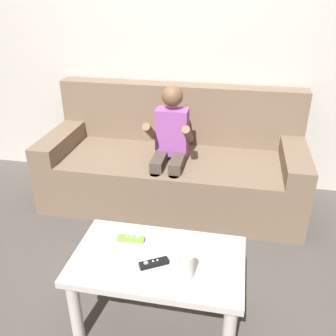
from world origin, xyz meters
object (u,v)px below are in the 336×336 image
object	(u,v)px
couch	(174,165)
soda_can	(187,265)
person_seated_on_couch	(170,145)
coffee_table	(158,270)
game_remote_black_near_edge	(154,263)
game_remote_lime_center	(131,239)

from	to	relation	value
couch	soda_can	bearing A→B (deg)	-77.32
person_seated_on_couch	coffee_table	world-z (taller)	person_seated_on_couch
coffee_table	game_remote_black_near_edge	world-z (taller)	game_remote_black_near_edge
couch	person_seated_on_couch	size ratio (longest dim) A/B	2.05
couch	game_remote_lime_center	bearing A→B (deg)	-90.98
person_seated_on_couch	game_remote_lime_center	size ratio (longest dim) A/B	6.76
couch	game_remote_black_near_edge	world-z (taller)	couch
game_remote_black_near_edge	soda_can	distance (m)	0.17
game_remote_black_near_edge	game_remote_lime_center	xyz separation A→B (m)	(-0.16, 0.16, 0.00)
soda_can	person_seated_on_couch	bearing A→B (deg)	104.48
couch	game_remote_black_near_edge	bearing A→B (deg)	-83.90
couch	game_remote_black_near_edge	distance (m)	1.30
person_seated_on_couch	soda_can	xyz separation A→B (m)	(0.30, -1.14, -0.07)
couch	game_remote_black_near_edge	xyz separation A→B (m)	(0.14, -1.29, 0.13)
game_remote_black_near_edge	game_remote_lime_center	bearing A→B (deg)	134.93
coffee_table	soda_can	bearing A→B (deg)	-31.16
game_remote_black_near_edge	coffee_table	bearing A→B (deg)	82.28
coffee_table	game_remote_lime_center	size ratio (longest dim) A/B	5.86
couch	coffee_table	size ratio (longest dim) A/B	2.37
coffee_table	game_remote_lime_center	distance (m)	0.21
person_seated_on_couch	coffee_table	xyz separation A→B (m)	(0.14, -1.05, -0.21)
coffee_table	soda_can	world-z (taller)	soda_can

